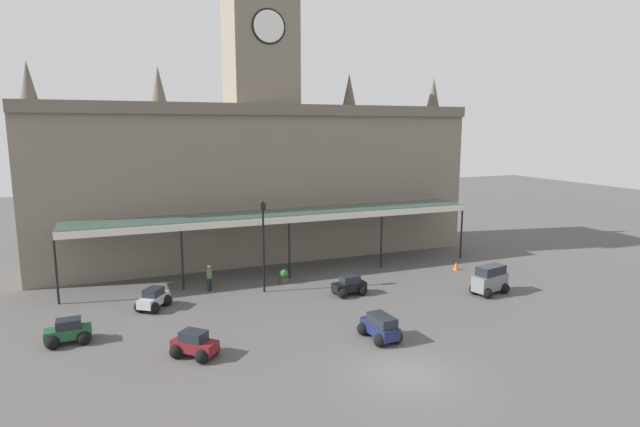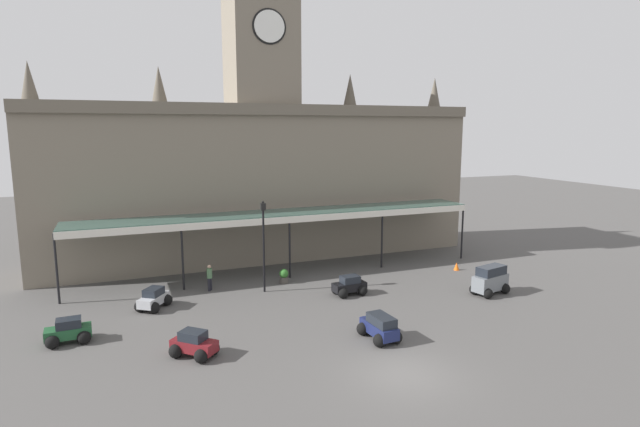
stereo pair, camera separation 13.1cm
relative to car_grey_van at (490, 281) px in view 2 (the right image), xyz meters
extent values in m
plane|color=#504E4C|center=(-10.35, -7.15, -0.81)|extent=(140.00, 140.00, 0.00)
cube|color=slate|center=(-10.35, 14.39, 5.10)|extent=(33.06, 5.70, 11.82)
cube|color=#685F52|center=(-10.35, 11.39, 10.62)|extent=(33.06, 0.30, 0.80)
cube|color=slate|center=(-10.35, 14.39, 15.32)|extent=(4.80, 4.80, 8.60)
cylinder|color=white|center=(-10.35, 11.93, 16.35)|extent=(2.20, 0.12, 2.20)
cylinder|color=black|center=(-10.35, 11.97, 16.35)|extent=(2.46, 0.06, 2.46)
cone|color=#5B5448|center=(-25.89, 14.39, 12.32)|extent=(1.10, 1.10, 2.60)
cone|color=#5B5448|center=(-17.79, 14.39, 12.32)|extent=(1.10, 1.10, 2.60)
cone|color=#5B5448|center=(-2.92, 14.39, 12.32)|extent=(1.10, 1.10, 2.60)
cone|color=#5B5448|center=(5.18, 14.39, 12.32)|extent=(1.10, 1.10, 2.60)
cube|color=#38564C|center=(-10.35, 9.34, 3.45)|extent=(28.31, 3.20, 0.16)
cube|color=silver|center=(-10.35, 7.74, 3.25)|extent=(28.31, 0.12, 0.44)
cylinder|color=black|center=(-24.51, 7.89, 1.28)|extent=(0.14, 0.14, 4.18)
cylinder|color=black|center=(-17.43, 7.89, 1.28)|extent=(0.14, 0.14, 4.18)
cylinder|color=black|center=(-10.35, 7.89, 1.28)|extent=(0.14, 0.14, 4.18)
cylinder|color=black|center=(-3.28, 7.89, 1.28)|extent=(0.14, 0.14, 4.18)
cylinder|color=black|center=(3.80, 7.89, 1.28)|extent=(0.14, 0.14, 4.18)
cube|color=slate|center=(-0.01, 0.00, -0.06)|extent=(2.55, 1.47, 0.95)
cube|color=#1E232B|center=(0.04, 0.01, 0.69)|extent=(2.06, 1.31, 0.55)
sphere|color=black|center=(-0.73, -0.66, -0.49)|extent=(0.64, 0.64, 0.64)
sphere|color=black|center=(-0.95, 0.27, -0.49)|extent=(0.64, 0.64, 0.64)
sphere|color=black|center=(0.93, -0.27, -0.49)|extent=(0.64, 0.64, 0.64)
sphere|color=black|center=(0.71, 0.65, -0.49)|extent=(0.64, 0.64, 0.64)
cube|color=maroon|center=(-18.20, -2.14, -0.29)|extent=(2.09, 2.05, 0.50)
cube|color=#1E232B|center=(-18.24, -2.10, 0.17)|extent=(1.35, 1.34, 0.42)
sphere|color=black|center=(-17.41, -2.29, -0.49)|extent=(0.64, 0.64, 0.64)
sphere|color=black|center=(-18.02, -2.92, -0.49)|extent=(0.64, 0.64, 0.64)
sphere|color=black|center=(-18.39, -1.35, -0.49)|extent=(0.64, 0.64, 0.64)
sphere|color=black|center=(-19.00, -1.99, -0.49)|extent=(0.64, 0.64, 0.64)
cube|color=black|center=(-8.12, 3.09, -0.29)|extent=(2.10, 1.00, 0.50)
cube|color=#1E232B|center=(-8.07, 3.09, 0.17)|extent=(1.15, 0.87, 0.42)
sphere|color=black|center=(-8.77, 2.61, -0.49)|extent=(0.64, 0.64, 0.64)
sphere|color=black|center=(-8.82, 3.48, -0.49)|extent=(0.64, 0.64, 0.64)
sphere|color=black|center=(-7.42, 2.69, -0.49)|extent=(0.64, 0.64, 0.64)
sphere|color=black|center=(-7.47, 3.57, -0.49)|extent=(0.64, 0.64, 0.64)
cube|color=#19214C|center=(-9.62, -3.53, -0.26)|extent=(1.05, 2.30, 0.55)
cube|color=#1E232B|center=(-9.61, -3.73, 0.24)|extent=(0.93, 1.60, 0.45)
sphere|color=black|center=(-10.12, -2.79, -0.49)|extent=(0.64, 0.64, 0.64)
sphere|color=black|center=(-9.22, -2.73, -0.49)|extent=(0.64, 0.64, 0.64)
sphere|color=black|center=(-10.02, -4.34, -0.49)|extent=(0.64, 0.64, 0.64)
sphere|color=black|center=(-9.12, -4.28, -0.49)|extent=(0.64, 0.64, 0.64)
cube|color=#1E512D|center=(-23.56, 1.59, -0.29)|extent=(2.09, 0.97, 0.50)
cube|color=#1E232B|center=(-23.51, 1.59, 0.17)|extent=(1.13, 0.85, 0.42)
sphere|color=black|center=(-24.22, 1.12, -0.49)|extent=(0.64, 0.64, 0.64)
sphere|color=black|center=(-24.26, 2.00, -0.49)|extent=(0.64, 0.64, 0.64)
sphere|color=black|center=(-22.87, 1.18, -0.49)|extent=(0.64, 0.64, 0.64)
sphere|color=black|center=(-22.91, 2.06, -0.49)|extent=(0.64, 0.64, 0.64)
cube|color=#B2B5BA|center=(-19.45, 4.99, -0.29)|extent=(1.91, 2.18, 0.50)
cube|color=#1E232B|center=(-19.42, 5.03, 0.17)|extent=(1.29, 1.36, 0.42)
sphere|color=black|center=(-19.49, 4.18, -0.49)|extent=(0.64, 0.64, 0.64)
sphere|color=black|center=(-20.20, 4.69, -0.49)|extent=(0.64, 0.64, 0.64)
sphere|color=black|center=(-18.70, 5.28, -0.49)|extent=(0.64, 0.64, 0.64)
sphere|color=black|center=(-19.42, 5.79, -0.49)|extent=(0.64, 0.64, 0.64)
cylinder|color=black|center=(-15.99, 7.00, -0.40)|extent=(0.17, 0.17, 0.82)
cylinder|color=black|center=(-15.86, 7.18, -0.40)|extent=(0.17, 0.17, 0.82)
cylinder|color=#4C724C|center=(-15.93, 7.09, 0.32)|extent=(0.34, 0.34, 0.62)
sphere|color=tan|center=(-15.93, 7.09, 0.75)|extent=(0.23, 0.23, 0.23)
cylinder|color=black|center=(-12.79, 5.60, 1.78)|extent=(0.13, 0.13, 5.17)
cube|color=black|center=(-12.79, 5.60, 4.58)|extent=(0.30, 0.30, 0.44)
sphere|color=black|center=(-12.79, 5.60, 4.86)|extent=(0.14, 0.14, 0.14)
cone|color=orange|center=(1.39, 5.22, -0.52)|extent=(0.40, 0.40, 0.58)
cylinder|color=#47423D|center=(-11.12, 6.84, -0.60)|extent=(0.56, 0.56, 0.42)
sphere|color=#306D28|center=(-11.12, 6.84, -0.15)|extent=(0.60, 0.60, 0.60)
camera|label=1|loc=(-21.10, -24.23, 9.32)|focal=28.74mm
camera|label=2|loc=(-20.98, -24.28, 9.32)|focal=28.74mm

